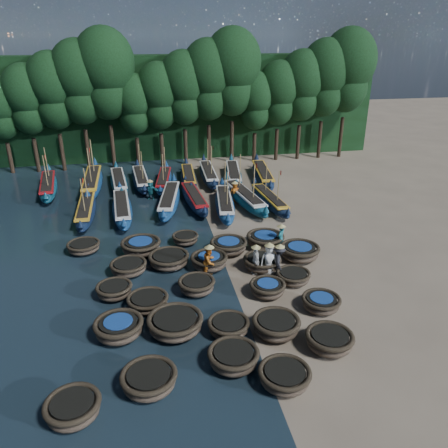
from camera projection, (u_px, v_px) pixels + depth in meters
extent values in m
plane|color=gray|center=(222.00, 257.00, 25.12)|extent=(120.00, 120.00, 0.00)
cube|color=black|center=(180.00, 107.00, 44.31)|extent=(40.00, 3.00, 10.00)
ellipsoid|color=brown|center=(73.00, 411.00, 14.43)|extent=(2.22, 2.22, 0.68)
torus|color=#332A1E|center=(72.00, 403.00, 14.30)|extent=(1.90, 1.90, 0.20)
cylinder|color=black|center=(72.00, 403.00, 14.29)|extent=(1.42, 1.42, 0.06)
ellipsoid|color=brown|center=(149.00, 382.00, 15.63)|extent=(2.10, 2.10, 0.68)
torus|color=#332A1E|center=(149.00, 375.00, 15.50)|extent=(2.07, 2.07, 0.20)
cylinder|color=black|center=(149.00, 374.00, 15.49)|extent=(1.56, 1.56, 0.06)
ellipsoid|color=brown|center=(233.00, 359.00, 16.72)|extent=(2.02, 2.02, 0.67)
torus|color=#332A1E|center=(234.00, 353.00, 16.59)|extent=(2.02, 2.02, 0.20)
cylinder|color=black|center=(234.00, 352.00, 16.58)|extent=(1.53, 1.53, 0.06)
ellipsoid|color=brown|center=(284.00, 378.00, 15.84)|extent=(1.90, 1.90, 0.62)
torus|color=#332A1E|center=(285.00, 372.00, 15.72)|extent=(1.96, 1.96, 0.19)
cylinder|color=black|center=(285.00, 371.00, 15.71)|extent=(1.48, 1.48, 0.06)
ellipsoid|color=brown|center=(329.00, 342.00, 17.63)|extent=(2.24, 2.24, 0.68)
torus|color=#332A1E|center=(330.00, 336.00, 17.51)|extent=(1.99, 1.99, 0.21)
cylinder|color=black|center=(330.00, 335.00, 17.49)|extent=(1.49, 1.49, 0.06)
ellipsoid|color=brown|center=(119.00, 330.00, 18.33)|extent=(2.39, 2.39, 0.73)
torus|color=#332A1E|center=(118.00, 323.00, 18.19)|extent=(2.11, 2.11, 0.22)
cylinder|color=black|center=(118.00, 322.00, 18.17)|extent=(1.58, 1.58, 0.07)
cylinder|color=navy|center=(118.00, 321.00, 18.16)|extent=(1.22, 1.22, 0.04)
ellipsoid|color=brown|center=(175.00, 326.00, 18.61)|extent=(2.51, 2.51, 0.73)
torus|color=#332A1E|center=(175.00, 319.00, 18.47)|extent=(2.42, 2.42, 0.22)
cylinder|color=black|center=(175.00, 318.00, 18.45)|extent=(1.84, 1.84, 0.07)
ellipsoid|color=brown|center=(229.00, 328.00, 18.55)|extent=(2.00, 2.00, 0.61)
torus|color=#332A1E|center=(229.00, 322.00, 18.44)|extent=(1.81, 1.81, 0.18)
cylinder|color=black|center=(229.00, 322.00, 18.43)|extent=(1.36, 1.36, 0.06)
ellipsoid|color=brown|center=(276.00, 327.00, 18.49)|extent=(2.43, 2.43, 0.72)
torus|color=#332A1E|center=(276.00, 321.00, 18.36)|extent=(2.07, 2.07, 0.22)
cylinder|color=black|center=(276.00, 320.00, 18.34)|extent=(1.56, 1.56, 0.07)
ellipsoid|color=brown|center=(321.00, 304.00, 20.23)|extent=(2.18, 2.18, 0.59)
torus|color=#332A1E|center=(321.00, 299.00, 20.12)|extent=(1.84, 1.84, 0.18)
cylinder|color=black|center=(322.00, 298.00, 20.10)|extent=(1.39, 1.39, 0.05)
cylinder|color=navy|center=(322.00, 298.00, 20.09)|extent=(1.07, 1.07, 0.04)
ellipsoid|color=brown|center=(114.00, 292.00, 21.19)|extent=(2.15, 2.15, 0.60)
torus|color=#332A1E|center=(114.00, 287.00, 21.08)|extent=(1.78, 1.78, 0.18)
cylinder|color=black|center=(114.00, 286.00, 21.06)|extent=(1.34, 1.34, 0.05)
ellipsoid|color=brown|center=(148.00, 303.00, 20.30)|extent=(2.15, 2.15, 0.59)
torus|color=#332A1E|center=(148.00, 298.00, 20.19)|extent=(1.96, 1.96, 0.18)
cylinder|color=black|center=(147.00, 297.00, 20.18)|extent=(1.49, 1.49, 0.05)
ellipsoid|color=brown|center=(197.00, 287.00, 21.52)|extent=(1.76, 1.76, 0.66)
torus|color=#332A1E|center=(197.00, 281.00, 21.40)|extent=(1.85, 1.85, 0.20)
cylinder|color=black|center=(197.00, 281.00, 21.38)|extent=(1.38, 1.38, 0.06)
ellipsoid|color=brown|center=(267.00, 290.00, 21.33)|extent=(2.12, 2.12, 0.62)
torus|color=#332A1E|center=(268.00, 285.00, 21.21)|extent=(1.78, 1.78, 0.19)
cylinder|color=black|center=(268.00, 284.00, 21.20)|extent=(1.34, 1.34, 0.06)
cylinder|color=navy|center=(268.00, 283.00, 21.18)|extent=(1.03, 1.03, 0.04)
ellipsoid|color=brown|center=(293.00, 278.00, 22.42)|extent=(1.77, 1.77, 0.56)
torus|color=#332A1E|center=(294.00, 273.00, 22.31)|extent=(1.78, 1.78, 0.17)
cylinder|color=black|center=(294.00, 273.00, 22.30)|extent=(1.35, 1.35, 0.05)
ellipsoid|color=brown|center=(129.00, 268.00, 23.27)|extent=(1.89, 1.89, 0.61)
torus|color=#332A1E|center=(128.00, 264.00, 23.15)|extent=(1.97, 1.97, 0.19)
cylinder|color=black|center=(128.00, 263.00, 23.14)|extent=(1.50, 1.50, 0.06)
ellipsoid|color=brown|center=(169.00, 261.00, 23.97)|extent=(2.51, 2.51, 0.68)
torus|color=#332A1E|center=(169.00, 256.00, 23.84)|extent=(2.25, 2.25, 0.21)
cylinder|color=black|center=(169.00, 255.00, 23.83)|extent=(1.71, 1.71, 0.06)
ellipsoid|color=brown|center=(209.00, 263.00, 23.74)|extent=(1.93, 1.93, 0.72)
torus|color=#332A1E|center=(209.00, 257.00, 23.60)|extent=(2.05, 2.05, 0.22)
cylinder|color=black|center=(209.00, 257.00, 23.58)|extent=(1.54, 1.54, 0.07)
cylinder|color=navy|center=(209.00, 256.00, 23.56)|extent=(1.18, 1.18, 0.04)
ellipsoid|color=brown|center=(262.00, 264.00, 23.77)|extent=(2.31, 2.31, 0.62)
torus|color=#332A1E|center=(262.00, 259.00, 23.65)|extent=(2.10, 2.10, 0.19)
cylinder|color=black|center=(262.00, 258.00, 23.63)|extent=(1.60, 1.60, 0.06)
ellipsoid|color=brown|center=(299.00, 253.00, 24.76)|extent=(2.18, 2.18, 0.74)
torus|color=#332A1E|center=(300.00, 248.00, 24.62)|extent=(2.29, 2.29, 0.22)
cylinder|color=black|center=(300.00, 247.00, 24.61)|extent=(1.73, 1.73, 0.07)
cylinder|color=navy|center=(300.00, 246.00, 24.59)|extent=(1.33, 1.33, 0.04)
ellipsoid|color=brown|center=(84.00, 248.00, 25.58)|extent=(2.07, 2.07, 0.56)
torus|color=#332A1E|center=(83.00, 244.00, 25.48)|extent=(1.92, 1.92, 0.17)
cylinder|color=black|center=(83.00, 243.00, 25.46)|extent=(1.47, 1.47, 0.05)
ellipsoid|color=brown|center=(141.00, 248.00, 25.40)|extent=(2.82, 2.82, 0.73)
torus|color=#332A1E|center=(141.00, 242.00, 25.27)|extent=(2.33, 2.33, 0.22)
cylinder|color=black|center=(141.00, 242.00, 25.25)|extent=(1.77, 1.77, 0.07)
cylinder|color=navy|center=(141.00, 241.00, 25.23)|extent=(1.36, 1.36, 0.04)
ellipsoid|color=brown|center=(185.00, 240.00, 26.59)|extent=(1.74, 1.74, 0.57)
torus|color=#332A1E|center=(185.00, 236.00, 26.49)|extent=(1.63, 1.63, 0.17)
cylinder|color=black|center=(185.00, 235.00, 26.47)|extent=(1.22, 1.22, 0.05)
ellipsoid|color=brown|center=(229.00, 247.00, 25.50)|extent=(2.11, 2.11, 0.69)
torus|color=#332A1E|center=(229.00, 242.00, 25.37)|extent=(2.19, 2.19, 0.21)
cylinder|color=black|center=(229.00, 242.00, 25.36)|extent=(1.66, 1.66, 0.06)
cylinder|color=navy|center=(229.00, 241.00, 25.34)|extent=(1.28, 1.28, 0.04)
ellipsoid|color=brown|center=(265.00, 241.00, 26.17)|extent=(2.30, 2.30, 0.74)
torus|color=#332A1E|center=(265.00, 236.00, 26.04)|extent=(2.29, 2.29, 0.22)
cylinder|color=black|center=(265.00, 236.00, 26.02)|extent=(1.73, 1.73, 0.07)
cylinder|color=navy|center=(265.00, 235.00, 26.00)|extent=(1.33, 1.33, 0.04)
ellipsoid|color=#101F3B|center=(86.00, 211.00, 30.51)|extent=(1.49, 7.41, 0.92)
cone|color=#101F3B|center=(89.00, 186.00, 33.50)|extent=(0.41, 0.41, 0.55)
cone|color=#101F3B|center=(80.00, 223.00, 27.06)|extent=(0.41, 0.41, 0.46)
cube|color=gold|center=(85.00, 205.00, 30.36)|extent=(1.09, 5.74, 0.11)
cube|color=black|center=(85.00, 204.00, 30.33)|extent=(0.83, 5.00, 0.09)
cylinder|color=#997F4C|center=(86.00, 186.00, 30.93)|extent=(0.06, 0.22, 2.58)
cylinder|color=#997F4C|center=(83.00, 197.00, 28.70)|extent=(0.06, 0.22, 2.58)
plane|color=red|center=(83.00, 181.00, 28.27)|extent=(0.00, 0.32, 0.32)
ellipsoid|color=navy|center=(122.00, 209.00, 30.75)|extent=(1.84, 7.66, 0.95)
cone|color=navy|center=(120.00, 185.00, 33.79)|extent=(0.42, 0.42, 0.57)
cone|color=navy|center=(124.00, 222.00, 27.23)|extent=(0.42, 0.42, 0.47)
cube|color=silver|center=(122.00, 204.00, 30.59)|extent=(1.37, 5.94, 0.11)
cube|color=black|center=(121.00, 203.00, 30.56)|extent=(1.06, 5.16, 0.09)
ellipsoid|color=navy|center=(169.00, 200.00, 32.28)|extent=(2.75, 8.09, 0.99)
cone|color=navy|center=(174.00, 176.00, 35.58)|extent=(0.44, 0.44, 0.60)
cone|color=navy|center=(163.00, 213.00, 28.48)|extent=(0.44, 0.44, 0.50)
cube|color=silver|center=(169.00, 195.00, 32.11)|extent=(2.07, 6.26, 0.12)
cube|color=black|center=(169.00, 194.00, 32.08)|extent=(1.67, 5.43, 0.10)
ellipsoid|color=#101F3B|center=(194.00, 199.00, 32.69)|extent=(1.90, 7.37, 0.91)
cone|color=#101F3B|center=(185.00, 178.00, 35.60)|extent=(0.40, 0.40, 0.55)
cone|color=#101F3B|center=(205.00, 209.00, 29.33)|extent=(0.40, 0.40, 0.46)
cube|color=maroon|center=(194.00, 194.00, 32.54)|extent=(1.41, 5.71, 0.11)
cube|color=black|center=(194.00, 193.00, 32.51)|extent=(1.11, 4.96, 0.09)
ellipsoid|color=navy|center=(225.00, 204.00, 31.64)|extent=(2.34, 7.72, 0.95)
cone|color=navy|center=(222.00, 180.00, 34.79)|extent=(0.42, 0.42, 0.57)
cone|color=navy|center=(228.00, 216.00, 28.02)|extent=(0.42, 0.42, 0.48)
cube|color=silver|center=(225.00, 199.00, 31.48)|extent=(1.75, 5.98, 0.11)
cube|color=black|center=(225.00, 198.00, 31.45)|extent=(1.40, 5.19, 0.10)
cylinder|color=#997F4C|center=(225.00, 179.00, 32.08)|extent=(0.07, 0.23, 2.66)
cylinder|color=#997F4C|center=(227.00, 191.00, 29.73)|extent=(0.07, 0.23, 2.66)
plane|color=red|center=(229.00, 174.00, 29.28)|extent=(0.00, 0.33, 0.33)
ellipsoid|color=navy|center=(244.00, 198.00, 32.76)|extent=(2.64, 8.27, 1.02)
cone|color=navy|center=(227.00, 175.00, 35.94)|extent=(0.45, 0.45, 0.61)
cone|color=navy|center=(266.00, 209.00, 29.07)|extent=(0.45, 0.45, 0.51)
cube|color=silver|center=(244.00, 192.00, 32.59)|extent=(1.98, 6.40, 0.12)
cube|color=black|center=(244.00, 191.00, 32.56)|extent=(1.59, 5.55, 0.10)
cylinder|color=#997F4C|center=(240.00, 172.00, 33.20)|extent=(0.07, 0.24, 2.85)
cylinder|color=#997F4C|center=(254.00, 183.00, 30.82)|extent=(0.07, 0.24, 2.85)
plane|color=red|center=(256.00, 166.00, 30.37)|extent=(0.00, 0.36, 0.36)
ellipsoid|color=#101F3B|center=(269.00, 200.00, 32.42)|extent=(1.86, 7.18, 0.89)
cone|color=#101F3B|center=(254.00, 179.00, 35.25)|extent=(0.39, 0.39, 0.53)
cone|color=#101F3B|center=(288.00, 210.00, 29.15)|extent=(0.39, 0.39, 0.44)
cube|color=gold|center=(270.00, 196.00, 32.27)|extent=(1.39, 5.56, 0.11)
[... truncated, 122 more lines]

